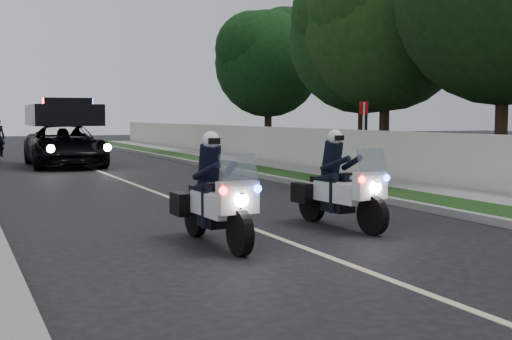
# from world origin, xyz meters

# --- Properties ---
(ground) EXTENTS (120.00, 120.00, 0.00)m
(ground) POSITION_xyz_m (0.00, 0.00, 0.00)
(ground) COLOR black
(ground) RESTS_ON ground
(curb_right) EXTENTS (0.20, 60.00, 0.15)m
(curb_right) POSITION_xyz_m (4.10, 10.00, 0.07)
(curb_right) COLOR gray
(curb_right) RESTS_ON ground
(grass_verge) EXTENTS (1.20, 60.00, 0.16)m
(grass_verge) POSITION_xyz_m (4.80, 10.00, 0.08)
(grass_verge) COLOR #193814
(grass_verge) RESTS_ON ground
(sidewalk_right) EXTENTS (1.40, 60.00, 0.16)m
(sidewalk_right) POSITION_xyz_m (6.10, 10.00, 0.08)
(sidewalk_right) COLOR gray
(sidewalk_right) RESTS_ON ground
(property_wall) EXTENTS (0.22, 60.00, 1.50)m
(property_wall) POSITION_xyz_m (7.10, 10.00, 0.75)
(property_wall) COLOR beige
(property_wall) RESTS_ON ground
(lane_marking) EXTENTS (0.12, 50.00, 0.01)m
(lane_marking) POSITION_xyz_m (0.00, 10.00, 0.00)
(lane_marking) COLOR #BFB78C
(lane_marking) RESTS_ON ground
(police_moto_left) EXTENTS (0.78, 2.05, 1.73)m
(police_moto_left) POSITION_xyz_m (-1.11, 2.52, 0.00)
(police_moto_left) COLOR silver
(police_moto_left) RESTS_ON ground
(police_moto_right) EXTENTS (0.94, 2.09, 1.72)m
(police_moto_right) POSITION_xyz_m (1.43, 3.06, 0.00)
(police_moto_right) COLOR white
(police_moto_right) RESTS_ON ground
(police_suv) EXTENTS (2.78, 5.81, 2.80)m
(police_suv) POSITION_xyz_m (-0.71, 19.38, 0.00)
(police_suv) COLOR black
(police_suv) RESTS_ON ground
(sign_post) EXTENTS (0.47, 0.47, 2.44)m
(sign_post) POSITION_xyz_m (6.00, 9.07, 0.00)
(sign_post) COLOR #A81B0C
(sign_post) RESTS_ON ground
(tree_right_b) EXTENTS (7.54, 7.54, 9.78)m
(tree_right_b) POSITION_xyz_m (9.41, 12.78, 0.00)
(tree_right_b) COLOR #1D4316
(tree_right_b) RESTS_ON ground
(tree_right_c) EXTENTS (6.86, 6.86, 10.38)m
(tree_right_c) POSITION_xyz_m (9.73, 7.58, 0.00)
(tree_right_c) COLOR black
(tree_right_c) RESTS_ON ground
(tree_right_d) EXTENTS (6.80, 6.80, 9.38)m
(tree_right_d) POSITION_xyz_m (9.40, 14.12, 0.00)
(tree_right_d) COLOR #173E14
(tree_right_d) RESTS_ON ground
(tree_right_e) EXTENTS (5.80, 5.80, 8.73)m
(tree_right_e) POSITION_xyz_m (9.57, 22.61, 0.00)
(tree_right_e) COLOR #103511
(tree_right_e) RESTS_ON ground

